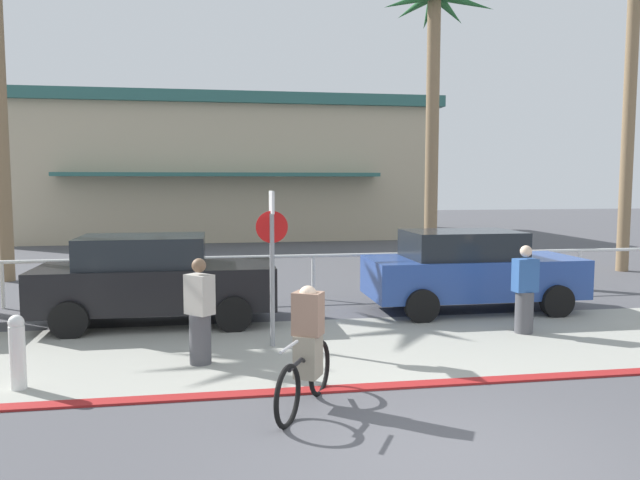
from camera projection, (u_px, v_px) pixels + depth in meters
ground_plane at (304, 288)px, 15.87m from camera, size 80.00×80.00×0.00m
sidewalk_strip at (354, 347)px, 10.18m from camera, size 44.00×4.00×0.02m
curb_paint at (388, 386)px, 8.21m from camera, size 44.00×0.24×0.03m
building_backdrop at (220, 169)px, 31.78m from camera, size 20.18×11.12×6.59m
rail_fence at (313, 263)px, 14.32m from camera, size 26.95×0.08×1.04m
stop_sign_bike_lane at (272, 246)px, 10.05m from camera, size 0.52×0.56×2.56m
bollard_1 at (17, 352)px, 8.04m from camera, size 0.20×0.20×1.00m
palm_tree_2 at (435, 58)px, 16.92m from camera, size 3.23×3.55×7.91m
palm_tree_3 at (631, 43)px, 18.18m from camera, size 3.23×3.27×9.04m
car_black_1 at (154, 279)px, 11.76m from camera, size 4.40×2.02×1.69m
car_blue_2 at (470, 270)px, 12.97m from camera, size 4.40×2.02×1.69m
cyclist_black_0 at (307, 350)px, 7.46m from camera, size 0.92×1.63×1.50m
pedestrian_0 at (525, 294)px, 11.02m from camera, size 0.41×0.34×1.59m
pedestrian_1 at (200, 316)px, 9.15m from camera, size 0.47×0.47×1.59m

